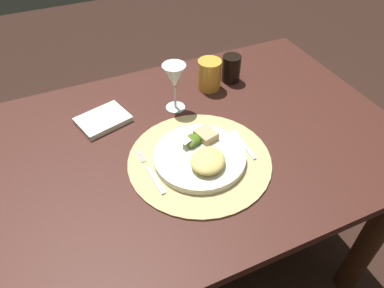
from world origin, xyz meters
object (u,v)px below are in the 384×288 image
object	(u,v)px
dining_table	(176,176)
fork	(151,173)
dark_tumbler	(231,68)
wine_glass	(174,78)
dinner_plate	(200,157)
spoon	(240,139)
napkin	(103,120)
amber_tumbler	(209,75)

from	to	relation	value
dining_table	fork	world-z (taller)	fork
fork	dark_tumbler	world-z (taller)	dark_tumbler
fork	wine_glass	bearing A→B (deg)	55.54
dinner_plate	wine_glass	size ratio (longest dim) A/B	1.60
dining_table	fork	xyz separation A→B (m)	(-0.10, -0.09, 0.15)
fork	dark_tumbler	bearing A→B (deg)	37.82
dinner_plate	spoon	bearing A→B (deg)	9.52
fork	dark_tumbler	distance (m)	0.51
dinner_plate	dark_tumbler	size ratio (longest dim) A/B	2.69
spoon	dining_table	bearing A→B (deg)	158.99
dining_table	dinner_plate	distance (m)	0.18
dinner_plate	napkin	bearing A→B (deg)	126.28
fork	amber_tumbler	size ratio (longest dim) A/B	1.65
wine_glass	amber_tumbler	bearing A→B (deg)	21.85
napkin	dark_tumbler	bearing A→B (deg)	5.63
wine_glass	amber_tumbler	distance (m)	0.17
spoon	amber_tumbler	size ratio (longest dim) A/B	1.25
fork	wine_glass	world-z (taller)	wine_glass
dinner_plate	wine_glass	bearing A→B (deg)	83.17
wine_glass	amber_tumbler	world-z (taller)	wine_glass
wine_glass	dark_tumbler	bearing A→B (deg)	16.68
spoon	dark_tumbler	size ratio (longest dim) A/B	1.39
dining_table	spoon	size ratio (longest dim) A/B	10.33
dinner_plate	fork	world-z (taller)	dinner_plate
spoon	wine_glass	size ratio (longest dim) A/B	0.83
dinner_plate	amber_tumbler	bearing A→B (deg)	59.82
dining_table	napkin	size ratio (longest dim) A/B	9.11
napkin	fork	bearing A→B (deg)	-77.09
fork	dining_table	bearing A→B (deg)	41.09
napkin	wine_glass	bearing A→B (deg)	-6.34
dinner_plate	napkin	xyz separation A→B (m)	(-0.20, 0.27, -0.01)
napkin	dark_tumbler	xyz separation A→B (m)	(0.46, 0.05, 0.04)
spoon	dark_tumbler	distance (m)	0.32
dinner_plate	dark_tumbler	xyz separation A→B (m)	(0.27, 0.32, 0.03)
wine_glass	dark_tumbler	distance (m)	0.26
dinner_plate	fork	size ratio (longest dim) A/B	1.47
dining_table	fork	distance (m)	0.20
dining_table	spoon	xyz separation A→B (m)	(0.17, -0.07, 0.15)
spoon	wine_glass	distance (m)	0.27
dinner_plate	amber_tumbler	size ratio (longest dim) A/B	2.42
fork	wine_glass	distance (m)	0.31
dining_table	dinner_plate	size ratio (longest dim) A/B	5.35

